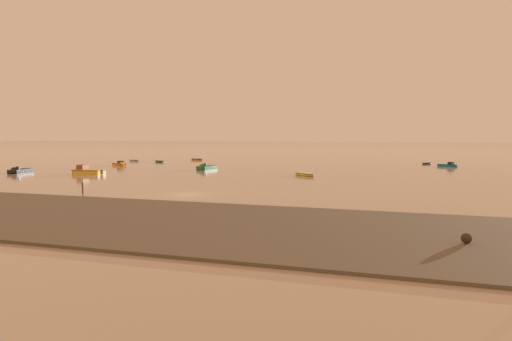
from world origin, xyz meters
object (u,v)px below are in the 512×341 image
(motorboat_moored_0, at_px, (205,168))
(motorboat_moored_1, at_px, (18,172))
(mooring_post_near, at_px, (83,188))
(rowboat_moored_3, at_px, (305,174))
(motorboat_moored_4, at_px, (120,165))
(rowboat_moored_5, at_px, (134,161))
(motorboat_moored_2, at_px, (450,166))
(motorboat_moored_3, at_px, (84,172))
(rowboat_moored_2, at_px, (427,164))
(rowboat_moored_1, at_px, (197,160))
(rowboat_moored_0, at_px, (160,161))

(motorboat_moored_0, bearing_deg, motorboat_moored_1, -50.04)
(motorboat_moored_0, relative_size, mooring_post_near, 3.68)
(rowboat_moored_3, bearing_deg, motorboat_moored_0, 20.77)
(motorboat_moored_4, distance_m, mooring_post_near, 48.90)
(rowboat_moored_5, bearing_deg, motorboat_moored_2, 15.66)
(motorboat_moored_1, xyz_separation_m, motorboat_moored_2, (77.83, 41.20, -0.01))
(motorboat_moored_1, height_order, motorboat_moored_2, motorboat_moored_1)
(motorboat_moored_2, height_order, rowboat_moored_3, motorboat_moored_2)
(motorboat_moored_0, height_order, motorboat_moored_1, motorboat_moored_0)
(motorboat_moored_2, bearing_deg, rowboat_moored_3, -97.12)
(motorboat_moored_3, xyz_separation_m, rowboat_moored_3, (38.71, 8.52, -0.17))
(rowboat_moored_2, relative_size, motorboat_moored_4, 0.70)
(rowboat_moored_1, xyz_separation_m, motorboat_moored_1, (-13.60, -48.14, 0.10))
(mooring_post_near, bearing_deg, rowboat_moored_0, 111.50)
(rowboat_moored_0, xyz_separation_m, mooring_post_near, (22.82, -57.93, 0.50))
(motorboat_moored_0, relative_size, rowboat_moored_5, 1.80)
(mooring_post_near, bearing_deg, rowboat_moored_1, 103.94)
(rowboat_moored_1, distance_m, rowboat_moored_5, 16.85)
(motorboat_moored_2, height_order, motorboat_moored_4, motorboat_moored_4)
(motorboat_moored_3, bearing_deg, rowboat_moored_5, -69.61)
(rowboat_moored_5, bearing_deg, motorboat_moored_0, -20.93)
(rowboat_moored_0, bearing_deg, motorboat_moored_2, 45.53)
(rowboat_moored_0, height_order, mooring_post_near, mooring_post_near)
(rowboat_moored_2, distance_m, motorboat_moored_4, 72.30)
(rowboat_moored_1, distance_m, motorboat_moored_3, 45.75)
(rowboat_moored_0, height_order, rowboat_moored_2, rowboat_moored_0)
(rowboat_moored_2, bearing_deg, motorboat_moored_1, 160.40)
(rowboat_moored_0, relative_size, rowboat_moored_2, 1.41)
(motorboat_moored_1, height_order, rowboat_moored_3, motorboat_moored_1)
(rowboat_moored_2, distance_m, motorboat_moored_1, 88.58)
(motorboat_moored_0, distance_m, rowboat_moored_2, 54.11)
(rowboat_moored_1, bearing_deg, motorboat_moored_4, -94.32)
(motorboat_moored_2, bearing_deg, rowboat_moored_1, -152.18)
(motorboat_moored_2, bearing_deg, rowboat_moored_2, 151.63)
(rowboat_moored_2, bearing_deg, motorboat_moored_2, -115.79)
(rowboat_moored_1, bearing_deg, rowboat_moored_2, 12.33)
(motorboat_moored_1, bearing_deg, rowboat_moored_3, 94.26)
(rowboat_moored_2, height_order, mooring_post_near, mooring_post_near)
(rowboat_moored_0, height_order, rowboat_moored_1, rowboat_moored_0)
(motorboat_moored_1, distance_m, motorboat_moored_3, 12.93)
(rowboat_moored_0, xyz_separation_m, motorboat_moored_4, (-1.27, -15.38, 0.06))
(motorboat_moored_0, height_order, rowboat_moored_2, motorboat_moored_0)
(rowboat_moored_1, relative_size, motorboat_moored_1, 0.69)
(rowboat_moored_2, height_order, motorboat_moored_1, motorboat_moored_1)
(motorboat_moored_4, bearing_deg, rowboat_moored_3, 16.82)
(rowboat_moored_1, distance_m, rowboat_moored_3, 53.06)
(motorboat_moored_3, bearing_deg, mooring_post_near, 129.16)
(motorboat_moored_3, relative_size, mooring_post_near, 4.09)
(motorboat_moored_3, bearing_deg, rowboat_moored_1, -90.36)
(rowboat_moored_0, bearing_deg, mooring_post_near, -25.73)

